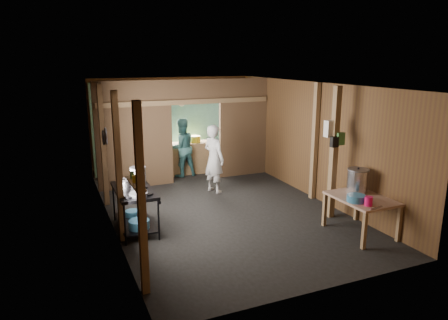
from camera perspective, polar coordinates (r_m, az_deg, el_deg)
name	(u,v)px	position (r m, az deg, el deg)	size (l,w,h in m)	color
floor	(220,208)	(8.84, -0.51, -6.66)	(4.50, 7.00, 0.00)	black
ceiling	(220,84)	(8.29, -0.55, 10.42)	(4.50, 7.00, 0.00)	#443E38
wall_back	(173,124)	(11.73, -7.12, 4.92)	(4.50, 0.00, 2.60)	brown
wall_front	(324,201)	(5.52, 13.60, -5.51)	(4.50, 0.00, 2.60)	brown
wall_left	(108,158)	(7.91, -15.77, 0.21)	(0.00, 7.00, 2.60)	brown
wall_right	(312,140)	(9.54, 12.07, 2.69)	(0.00, 7.00, 2.60)	brown
partition_left	(134,135)	(10.18, -12.26, 3.36)	(1.85, 0.10, 2.60)	brown
partition_right	(243,128)	(11.08, 2.65, 4.49)	(1.35, 0.10, 2.60)	brown
partition_header	(196,91)	(10.46, -3.94, 9.44)	(1.30, 0.10, 0.60)	brown
turquoise_panel	(173,126)	(11.68, -7.03, 4.64)	(4.40, 0.06, 2.50)	#76C6BF
back_counter	(190,158)	(11.47, -4.78, 0.32)	(1.20, 0.50, 0.85)	#976F48
wall_clock	(182,103)	(11.63, -5.87, 7.86)	(0.20, 0.20, 0.03)	silver
post_left_a	(141,202)	(5.45, -11.36, -5.64)	(0.10, 0.12, 2.60)	#976F48
post_left_b	(119,168)	(7.15, -14.35, -1.13)	(0.10, 0.12, 2.60)	#976F48
post_left_c	(103,146)	(9.08, -16.34, 1.88)	(0.10, 0.12, 2.60)	#976F48
post_right	(315,142)	(9.34, 12.41, 2.44)	(0.10, 0.12, 2.60)	#976F48
post_free	(334,154)	(8.29, 14.92, 0.87)	(0.12, 0.12, 2.60)	#976F48
cross_beam	(187,102)	(10.35, -5.15, 7.99)	(4.40, 0.12, 0.12)	#976F48
pan_lid_big	(106,136)	(8.23, -16.02, 3.20)	(0.34, 0.34, 0.03)	slate
pan_lid_small	(103,138)	(8.64, -16.32, 2.99)	(0.30, 0.30, 0.03)	black
wall_shelf	(135,183)	(5.89, -12.13, -3.17)	(0.14, 0.80, 0.03)	#976F48
jar_white	(139,184)	(5.63, -11.66, -3.23)	(0.07, 0.07, 0.10)	silver
jar_yellow	(135,179)	(5.87, -12.16, -2.56)	(0.08, 0.08, 0.10)	gold
jar_green	(132,175)	(6.08, -12.56, -2.02)	(0.06, 0.06, 0.10)	#397738
bag_white	(331,129)	(8.23, 14.51, 4.21)	(0.22, 0.15, 0.32)	silver
bag_green	(340,139)	(8.22, 15.69, 2.86)	(0.16, 0.12, 0.24)	#397738
bag_black	(334,142)	(8.13, 14.98, 2.43)	(0.14, 0.10, 0.20)	black
gas_range	(135,209)	(7.81, -12.20, -6.70)	(0.69, 1.34, 0.79)	black
prep_table	(360,215)	(7.90, 18.30, -7.27)	(0.84, 1.16, 0.69)	tan
stove_pot_large	(138,175)	(8.06, -11.77, -2.05)	(0.31, 0.31, 0.31)	silver
stove_pot_med	(124,185)	(7.64, -13.65, -3.41)	(0.25, 0.25, 0.22)	silver
frying_pan	(138,194)	(7.28, -11.73, -4.66)	(0.32, 0.54, 0.07)	slate
blue_tub_front	(139,224)	(7.57, -11.65, -8.69)	(0.37, 0.37, 0.15)	teal
blue_tub_back	(132,213)	(8.16, -12.56, -7.20)	(0.27, 0.27, 0.11)	teal
stock_pot	(357,181)	(8.00, 17.95, -2.79)	(0.39, 0.39, 0.46)	silver
wash_basin	(356,198)	(7.52, 17.78, -5.05)	(0.32, 0.32, 0.12)	teal
pink_bucket	(369,201)	(7.37, 19.33, -5.39)	(0.13, 0.13, 0.16)	#E1115E
knife	(376,208)	(7.32, 20.26, -6.21)	(0.30, 0.04, 0.01)	silver
yellow_tub	(195,139)	(11.41, -4.07, 2.90)	(0.32, 0.32, 0.18)	gold
cook	(214,159)	(9.69, -1.39, 0.18)	(0.59, 0.39, 1.61)	silver
worker_back	(182,148)	(11.07, -5.87, 1.70)	(0.76, 0.59, 1.57)	#3C787B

